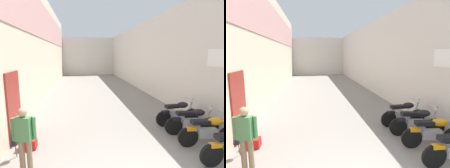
# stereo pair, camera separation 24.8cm
# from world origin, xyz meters

# --- Properties ---
(ground_plane) EXTENTS (38.40, 38.40, 0.00)m
(ground_plane) POSITION_xyz_m (0.00, 9.20, 0.00)
(ground_plane) COLOR gray
(building_left) EXTENTS (0.45, 22.40, 6.48)m
(building_left) POSITION_xyz_m (-3.56, 11.16, 3.28)
(building_left) COLOR beige
(building_left) RESTS_ON ground
(building_right) EXTENTS (0.45, 22.40, 5.01)m
(building_right) POSITION_xyz_m (3.56, 11.20, 2.51)
(building_right) COLOR beige
(building_right) RESTS_ON ground
(building_far_end) EXTENTS (9.73, 2.00, 4.91)m
(building_far_end) POSITION_xyz_m (0.00, 23.40, 2.45)
(building_far_end) COLOR beige
(building_far_end) RESTS_ON ground
(motorcycle_second) EXTENTS (1.85, 0.58, 1.04)m
(motorcycle_second) POSITION_xyz_m (2.42, 1.96, 0.50)
(motorcycle_second) COLOR black
(motorcycle_second) RESTS_ON ground
(motorcycle_third) EXTENTS (1.84, 0.58, 1.04)m
(motorcycle_third) POSITION_xyz_m (2.42, 2.79, 0.50)
(motorcycle_third) COLOR black
(motorcycle_third) RESTS_ON ground
(motorcycle_fourth) EXTENTS (1.85, 0.58, 1.04)m
(motorcycle_fourth) POSITION_xyz_m (2.42, 3.71, 0.50)
(motorcycle_fourth) COLOR black
(motorcycle_fourth) RESTS_ON ground
(pedestrian_by_doorway) EXTENTS (0.52, 0.27, 1.57)m
(pedestrian_by_doorway) POSITION_xyz_m (-2.56, 1.55, 0.92)
(pedestrian_by_doorway) COLOR #8C7251
(pedestrian_by_doorway) RESTS_ON ground
(plastic_crate) EXTENTS (0.44, 0.32, 0.28)m
(plastic_crate) POSITION_xyz_m (-2.82, 2.75, 0.14)
(plastic_crate) COLOR red
(plastic_crate) RESTS_ON ground
(umbrella_leaning) EXTENTS (0.20, 0.35, 0.97)m
(umbrella_leaning) POSITION_xyz_m (-3.03, 2.18, 0.68)
(umbrella_leaning) COLOR #4C4C4C
(umbrella_leaning) RESTS_ON ground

